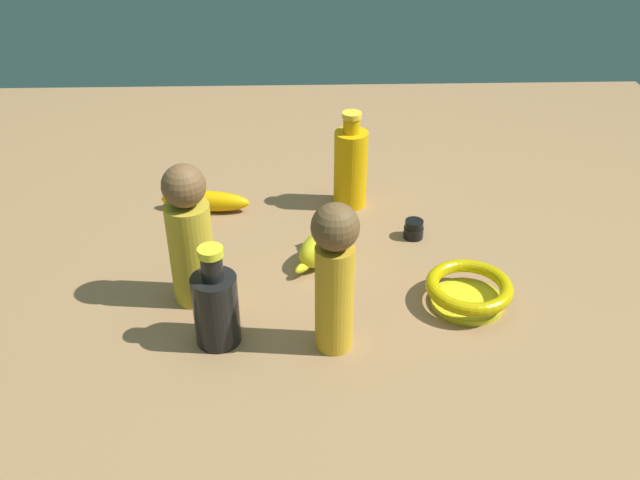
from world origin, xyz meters
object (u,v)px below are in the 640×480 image
bottle_short (216,305)px  cat_figurine (326,241)px  nail_polish_jar (414,229)px  person_figure_child (190,236)px  bowl (469,290)px  person_figure_adult (335,274)px  bottle_tall (351,166)px  banana (205,201)px

bottle_short → cat_figurine: bottle_short is taller
nail_polish_jar → person_figure_child: bearing=-65.9°
bowl → person_figure_adult: bearing=-67.3°
bottle_short → bottle_tall: size_ratio=0.85×
person_figure_adult → bottle_tall: (-0.45, 0.06, -0.05)m
bottle_short → banana: bottle_short is taller
bottle_short → bowl: bearing=101.0°
person_figure_child → banana: bearing=-177.0°
bowl → nail_polish_jar: 0.23m
bottle_short → person_figure_adult: size_ratio=0.69×
person_figure_child → bottle_tall: bearing=137.8°
person_figure_child → nail_polish_jar: bearing=114.1°
banana → bottle_tall: size_ratio=0.90×
person_figure_adult → cat_figurine: size_ratio=1.96×
cat_figurine → bottle_tall: bearing=164.3°
cat_figurine → bottle_tall: size_ratio=0.63×
bottle_short → bottle_tall: bottle_tall is taller
cat_figurine → nail_polish_jar: bearing=112.3°
person_figure_adult → bottle_tall: bearing=173.0°
person_figure_adult → nail_polish_jar: size_ratio=6.53×
cat_figurine → banana: cat_figurine is taller
person_figure_child → person_figure_adult: bearing=60.5°
person_figure_adult → nail_polish_jar: (-0.31, 0.17, -0.12)m
person_figure_adult → banana: bearing=-150.0°
banana → cat_figurine: bearing=149.4°
bowl → banana: (-0.34, -0.49, -0.01)m
banana → person_figure_child: size_ratio=0.74×
bottle_short → person_figure_adult: person_figure_adult is taller
bowl → bottle_tall: (-0.35, -0.18, 0.06)m
bowl → banana: size_ratio=0.79×
person_figure_child → bottle_tall: (-0.32, 0.29, -0.04)m
person_figure_adult → bottle_tall: person_figure_adult is taller
banana → bottle_tall: (-0.02, 0.31, 0.07)m
person_figure_adult → banana: size_ratio=1.36×
person_figure_adult → bowl: person_figure_adult is taller
bowl → nail_polish_jar: size_ratio=3.80×
bottle_short → bottle_tall: bearing=151.1°
bottle_short → cat_figurine: (-0.23, 0.18, -0.03)m
nail_polish_jar → person_figure_child: person_figure_child is taller
bottle_short → person_figure_adult: (0.02, 0.18, 0.07)m
cat_figurine → person_figure_child: (0.11, -0.23, 0.09)m
cat_figurine → bowl: (0.14, 0.24, -0.01)m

